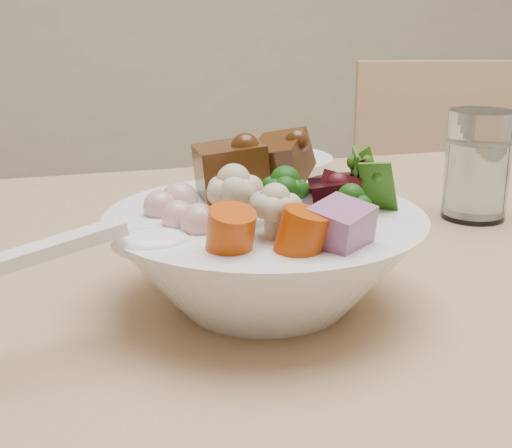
{
  "coord_description": "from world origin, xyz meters",
  "views": [
    {
      "loc": [
        -0.48,
        -0.81,
        0.91
      ],
      "look_at": [
        -0.37,
        -0.29,
        0.74
      ],
      "focal_mm": 50.0,
      "sensor_mm": 36.0,
      "label": 1
    }
  ],
  "objects_px": {
    "food_bowl": "(267,251)",
    "side_bowl": "(273,177)",
    "chair_far": "(446,235)",
    "water_glass": "(477,170)"
  },
  "relations": [
    {
      "from": "food_bowl",
      "to": "side_bowl",
      "type": "relative_size",
      "value": 1.72
    },
    {
      "from": "side_bowl",
      "to": "chair_far",
      "type": "bearing_deg",
      "value": 44.21
    },
    {
      "from": "side_bowl",
      "to": "food_bowl",
      "type": "bearing_deg",
      "value": -103.86
    },
    {
      "from": "chair_far",
      "to": "water_glass",
      "type": "xyz_separation_m",
      "value": [
        -0.28,
        -0.6,
        0.29
      ]
    },
    {
      "from": "chair_far",
      "to": "side_bowl",
      "type": "bearing_deg",
      "value": -126.94
    },
    {
      "from": "chair_far",
      "to": "food_bowl",
      "type": "height_order",
      "value": "food_bowl"
    },
    {
      "from": "chair_far",
      "to": "water_glass",
      "type": "relative_size",
      "value": 6.63
    },
    {
      "from": "food_bowl",
      "to": "chair_far",
      "type": "bearing_deg",
      "value": 54.44
    },
    {
      "from": "food_bowl",
      "to": "water_glass",
      "type": "height_order",
      "value": "food_bowl"
    },
    {
      "from": "water_glass",
      "to": "side_bowl",
      "type": "distance_m",
      "value": 0.24
    }
  ]
}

